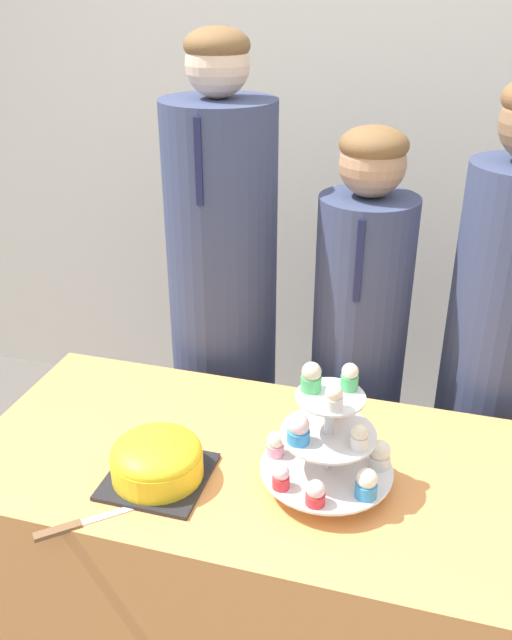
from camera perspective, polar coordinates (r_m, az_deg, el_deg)
The scene contains 8 objects.
wall_back at distance 2.66m, azimuth 10.91°, elevation 17.49°, with size 9.00×0.06×2.70m.
table at distance 1.83m, azimuth 2.95°, elevation -21.60°, with size 1.51×0.64×0.77m.
round_cake at distance 1.51m, azimuth -8.35°, elevation -11.51°, with size 0.22×0.22×0.11m.
cake_knife at distance 1.47m, azimuth -14.14°, elevation -16.17°, with size 0.25×0.22×0.01m.
cupcake_stand at distance 1.45m, azimuth 6.19°, elevation -9.93°, with size 0.29×0.29×0.29m.
student_0 at distance 2.09m, azimuth -2.72°, elevation -1.25°, with size 0.32×0.32×1.65m.
student_1 at distance 2.05m, azimuth 8.40°, elevation -5.03°, with size 0.27×0.27×1.43m.
student_2 at distance 2.02m, azimuth 19.36°, elevation -4.84°, with size 0.30×0.30×1.57m.
Camera 1 is at (0.25, -0.87, 1.76)m, focal length 38.00 mm.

